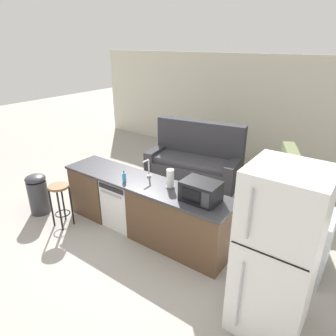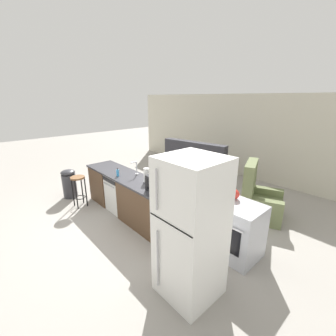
{
  "view_description": "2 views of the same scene",
  "coord_description": "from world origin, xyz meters",
  "px_view_note": "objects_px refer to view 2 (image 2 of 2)",
  "views": [
    {
      "loc": [
        2.87,
        -3.11,
        2.88
      ],
      "look_at": [
        0.47,
        0.21,
        1.13
      ],
      "focal_mm": 32.0,
      "sensor_mm": 36.0,
      "label": 1
    },
    {
      "loc": [
        3.95,
        -2.37,
        2.49
      ],
      "look_at": [
        0.42,
        0.81,
        0.99
      ],
      "focal_mm": 24.0,
      "sensor_mm": 36.0,
      "label": 2
    }
  ],
  "objects_px": {
    "kettle": "(234,194)",
    "trash_bin": "(69,183)",
    "couch": "(189,173)",
    "armchair": "(257,201)",
    "bar_stool": "(78,185)",
    "dishwasher": "(122,192)",
    "refrigerator": "(191,230)",
    "soap_bottle": "(118,173)",
    "stove_range": "(236,230)",
    "paper_towel_roll": "(147,175)",
    "microwave": "(162,184)"
  },
  "relations": [
    {
      "from": "microwave",
      "to": "trash_bin",
      "type": "height_order",
      "value": "microwave"
    },
    {
      "from": "stove_range",
      "to": "paper_towel_roll",
      "type": "relative_size",
      "value": 3.19
    },
    {
      "from": "kettle",
      "to": "armchair",
      "type": "relative_size",
      "value": 0.17
    },
    {
      "from": "microwave",
      "to": "armchair",
      "type": "height_order",
      "value": "armchair"
    },
    {
      "from": "trash_bin",
      "to": "couch",
      "type": "bearing_deg",
      "value": 62.32
    },
    {
      "from": "dishwasher",
      "to": "armchair",
      "type": "relative_size",
      "value": 0.7
    },
    {
      "from": "bar_stool",
      "to": "armchair",
      "type": "height_order",
      "value": "armchair"
    },
    {
      "from": "soap_bottle",
      "to": "couch",
      "type": "bearing_deg",
      "value": 93.79
    },
    {
      "from": "soap_bottle",
      "to": "bar_stool",
      "type": "xyz_separation_m",
      "value": [
        -0.99,
        -0.5,
        -0.44
      ]
    },
    {
      "from": "trash_bin",
      "to": "armchair",
      "type": "distance_m",
      "value": 4.59
    },
    {
      "from": "refrigerator",
      "to": "microwave",
      "type": "relative_size",
      "value": 3.73
    },
    {
      "from": "dishwasher",
      "to": "soap_bottle",
      "type": "distance_m",
      "value": 0.6
    },
    {
      "from": "trash_bin",
      "to": "couch",
      "type": "distance_m",
      "value": 3.26
    },
    {
      "from": "stove_range",
      "to": "microwave",
      "type": "relative_size",
      "value": 1.8
    },
    {
      "from": "stove_range",
      "to": "refrigerator",
      "type": "xyz_separation_m",
      "value": [
        -0.0,
        -1.1,
        0.48
      ]
    },
    {
      "from": "kettle",
      "to": "couch",
      "type": "height_order",
      "value": "couch"
    },
    {
      "from": "stove_range",
      "to": "couch",
      "type": "xyz_separation_m",
      "value": [
        -2.59,
        1.69,
        -0.06
      ]
    },
    {
      "from": "soap_bottle",
      "to": "couch",
      "type": "relative_size",
      "value": 0.08
    },
    {
      "from": "microwave",
      "to": "kettle",
      "type": "height_order",
      "value": "microwave"
    },
    {
      "from": "armchair",
      "to": "bar_stool",
      "type": "bearing_deg",
      "value": -138.57
    },
    {
      "from": "stove_range",
      "to": "microwave",
      "type": "height_order",
      "value": "microwave"
    },
    {
      "from": "stove_range",
      "to": "soap_bottle",
      "type": "bearing_deg",
      "value": -163.67
    },
    {
      "from": "kettle",
      "to": "trash_bin",
      "type": "relative_size",
      "value": 0.28
    },
    {
      "from": "soap_bottle",
      "to": "microwave",
      "type": "bearing_deg",
      "value": 7.43
    },
    {
      "from": "refrigerator",
      "to": "kettle",
      "type": "relative_size",
      "value": 9.08
    },
    {
      "from": "refrigerator",
      "to": "armchair",
      "type": "height_order",
      "value": "refrigerator"
    },
    {
      "from": "dishwasher",
      "to": "refrigerator",
      "type": "relative_size",
      "value": 0.45
    },
    {
      "from": "bar_stool",
      "to": "trash_bin",
      "type": "bearing_deg",
      "value": 179.2
    },
    {
      "from": "stove_range",
      "to": "soap_bottle",
      "type": "xyz_separation_m",
      "value": [
        -2.43,
        -0.71,
        0.52
      ]
    },
    {
      "from": "refrigerator",
      "to": "soap_bottle",
      "type": "bearing_deg",
      "value": 170.96
    },
    {
      "from": "kettle",
      "to": "couch",
      "type": "relative_size",
      "value": 0.1
    },
    {
      "from": "couch",
      "to": "armchair",
      "type": "height_order",
      "value": "couch"
    },
    {
      "from": "microwave",
      "to": "refrigerator",
      "type": "bearing_deg",
      "value": -24.77
    },
    {
      "from": "refrigerator",
      "to": "paper_towel_roll",
      "type": "distance_m",
      "value": 1.86
    },
    {
      "from": "stove_range",
      "to": "dishwasher",
      "type": "bearing_deg",
      "value": -168.09
    },
    {
      "from": "soap_bottle",
      "to": "trash_bin",
      "type": "distance_m",
      "value": 1.84
    },
    {
      "from": "soap_bottle",
      "to": "armchair",
      "type": "xyz_separation_m",
      "value": [
        2.05,
        2.19,
        -0.62
      ]
    },
    {
      "from": "kettle",
      "to": "microwave",
      "type": "bearing_deg",
      "value": -146.36
    },
    {
      "from": "refrigerator",
      "to": "microwave",
      "type": "distance_m",
      "value": 1.31
    },
    {
      "from": "kettle",
      "to": "dishwasher",
      "type": "bearing_deg",
      "value": -164.42
    },
    {
      "from": "dishwasher",
      "to": "bar_stool",
      "type": "xyz_separation_m",
      "value": [
        -0.82,
        -0.66,
        0.11
      ]
    },
    {
      "from": "armchair",
      "to": "soap_bottle",
      "type": "bearing_deg",
      "value": -133.18
    },
    {
      "from": "microwave",
      "to": "bar_stool",
      "type": "distance_m",
      "value": 2.38
    },
    {
      "from": "dishwasher",
      "to": "couch",
      "type": "bearing_deg",
      "value": 89.7
    },
    {
      "from": "paper_towel_roll",
      "to": "bar_stool",
      "type": "relative_size",
      "value": 0.38
    },
    {
      "from": "paper_towel_roll",
      "to": "kettle",
      "type": "xyz_separation_m",
      "value": [
        1.58,
        0.6,
        -0.05
      ]
    },
    {
      "from": "bar_stool",
      "to": "stove_range",
      "type": "bearing_deg",
      "value": 19.48
    },
    {
      "from": "paper_towel_roll",
      "to": "kettle",
      "type": "bearing_deg",
      "value": 20.64
    },
    {
      "from": "refrigerator",
      "to": "trash_bin",
      "type": "xyz_separation_m",
      "value": [
        -4.1,
        -0.1,
        -0.55
      ]
    },
    {
      "from": "stove_range",
      "to": "couch",
      "type": "height_order",
      "value": "couch"
    }
  ]
}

